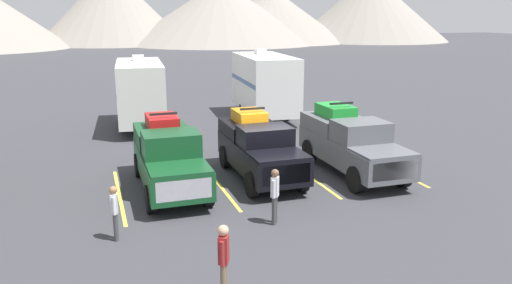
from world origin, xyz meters
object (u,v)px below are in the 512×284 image
at_px(pickup_truck_a, 168,156).
at_px(person_c, 115,209).
at_px(pickup_truck_c, 350,142).
at_px(person_b, 275,193).
at_px(pickup_truck_b, 259,147).
at_px(person_a, 224,257).
at_px(camper_trailer_a, 140,91).
at_px(camper_trailer_b, 265,83).

xyz_separation_m(pickup_truck_a, person_c, (-2.05, -3.77, -0.29)).
height_order(pickup_truck_c, person_b, pickup_truck_c).
relative_size(pickup_truck_b, person_a, 3.02).
xyz_separation_m(camper_trailer_a, person_a, (-0.17, -17.63, -1.02)).
bearing_deg(camper_trailer_b, person_b, -108.41).
distance_m(pickup_truck_a, person_b, 4.79).
bearing_deg(pickup_truck_c, camper_trailer_b, 88.35).
height_order(camper_trailer_b, person_b, camper_trailer_b).
xyz_separation_m(pickup_truck_c, camper_trailer_b, (0.31, 10.75, 0.88)).
relative_size(pickup_truck_b, camper_trailer_b, 0.69).
bearing_deg(pickup_truck_b, camper_trailer_a, 108.15).
height_order(pickup_truck_b, person_c, pickup_truck_b).
bearing_deg(person_b, pickup_truck_c, 39.86).
height_order(pickup_truck_b, person_a, pickup_truck_b).
height_order(pickup_truck_b, pickup_truck_c, pickup_truck_c).
xyz_separation_m(pickup_truck_b, person_a, (-3.42, -7.70, -0.16)).
xyz_separation_m(person_b, person_c, (-4.47, 0.36, -0.08)).
relative_size(camper_trailer_b, person_a, 4.39).
bearing_deg(camper_trailer_b, pickup_truck_b, -110.62).
distance_m(pickup_truck_c, camper_trailer_a, 12.47).
relative_size(pickup_truck_a, camper_trailer_b, 0.73).
distance_m(pickup_truck_a, pickup_truck_c, 6.95).
bearing_deg(pickup_truck_a, pickup_truck_c, -2.91).
xyz_separation_m(pickup_truck_a, pickup_truck_c, (6.94, -0.35, 0.02)).
bearing_deg(person_a, camper_trailer_b, 67.92).
height_order(pickup_truck_a, camper_trailer_a, camper_trailer_a).
height_order(pickup_truck_c, person_a, pickup_truck_c).
bearing_deg(pickup_truck_a, pickup_truck_b, 2.24).
bearing_deg(person_c, pickup_truck_a, 61.44).
bearing_deg(camper_trailer_b, pickup_truck_c, -91.65).
height_order(pickup_truck_a, pickup_truck_b, pickup_truck_a).
xyz_separation_m(pickup_truck_b, camper_trailer_b, (3.86, 10.26, 0.93)).
relative_size(pickup_truck_a, person_a, 3.22).
bearing_deg(person_b, pickup_truck_b, 77.15).
distance_m(pickup_truck_c, person_a, 10.03).
bearing_deg(person_c, camper_trailer_b, 56.71).
bearing_deg(pickup_truck_a, camper_trailer_b, 55.11).
relative_size(camper_trailer_a, person_a, 4.30).
xyz_separation_m(pickup_truck_b, person_c, (-5.44, -3.90, -0.27)).
distance_m(camper_trailer_a, person_b, 14.41).
relative_size(pickup_truck_b, person_c, 3.39).
bearing_deg(pickup_truck_c, person_c, -159.19).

